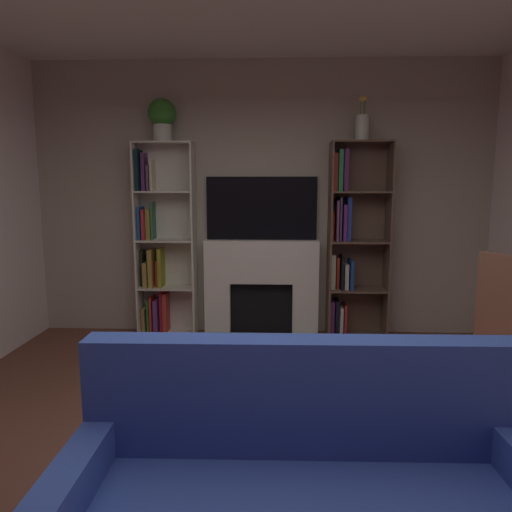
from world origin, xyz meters
name	(u,v)px	position (x,y,z in m)	size (l,w,h in m)	color
ground_plane	(249,477)	(0.00, 0.00, 0.00)	(6.41, 6.41, 0.00)	brown
wall_back_accent	(262,200)	(0.00, 2.70, 1.45)	(4.95, 0.06, 2.89)	#ACA08D
fireplace	(261,286)	(0.00, 2.57, 0.53)	(1.32, 0.48, 1.02)	white
tv	(262,208)	(0.00, 2.64, 1.36)	(1.17, 0.06, 0.67)	black
bookshelf_left	(161,248)	(-1.08, 2.57, 0.94)	(0.62, 0.28, 2.05)	beige
bookshelf_right	(350,242)	(0.94, 2.56, 1.01)	(0.62, 0.31, 2.05)	brown
potted_plant	(162,117)	(-1.01, 2.52, 2.29)	(0.29, 0.29, 0.43)	beige
vase_with_flowers	(362,126)	(1.01, 2.52, 2.19)	(0.14, 0.14, 0.44)	beige
armchair	(495,352)	(1.55, 0.53, 0.56)	(0.76, 0.76, 1.16)	brown
coffee_table	(296,414)	(0.26, 0.07, 0.35)	(0.89, 0.47, 0.40)	brown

